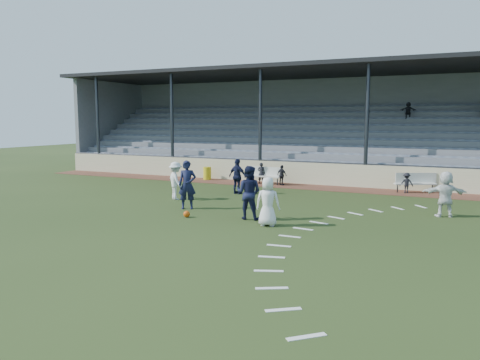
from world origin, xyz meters
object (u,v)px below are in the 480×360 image
object	(u,v)px
bench_left	(264,174)
player_white_lead	(268,202)
bench_right	(415,181)
football	(187,214)
trash_bin	(207,173)
player_navy_lead	(187,185)

from	to	relation	value
bench_left	player_white_lead	xyz separation A→B (m)	(3.99, -9.47, 0.24)
bench_right	player_white_lead	size ratio (longest dim) A/B	1.20
bench_left	football	xyz separation A→B (m)	(0.78, -9.44, -0.46)
bench_right	football	distance (m)	12.09
bench_left	player_white_lead	world-z (taller)	player_white_lead
football	player_white_lead	world-z (taller)	player_white_lead
trash_bin	football	bearing A→B (deg)	-64.96
bench_left	trash_bin	xyz separation A→B (m)	(-3.77, 0.31, -0.19)
bench_right	player_white_lead	world-z (taller)	player_white_lead
bench_right	trash_bin	xyz separation A→B (m)	(-11.63, -0.04, -0.19)
player_navy_lead	player_white_lead	bearing A→B (deg)	-46.31
player_white_lead	trash_bin	bearing A→B (deg)	-62.23
trash_bin	player_navy_lead	xyz separation A→B (m)	(3.72, -8.32, 0.58)
bench_left	football	size ratio (longest dim) A/B	8.31
bench_right	football	world-z (taller)	bench_right
bench_right	trash_bin	size ratio (longest dim) A/B	2.64
football	bench_right	bearing A→B (deg)	54.14
player_white_lead	bench_left	bearing A→B (deg)	-77.83
football	player_white_lead	distance (m)	3.28
bench_left	player_navy_lead	xyz separation A→B (m)	(-0.05, -8.01, 0.39)
bench_right	player_white_lead	distance (m)	10.56
player_white_lead	player_navy_lead	distance (m)	4.30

